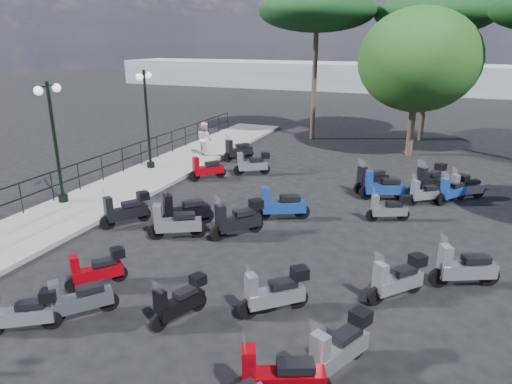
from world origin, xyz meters
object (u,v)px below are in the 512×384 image
at_px(lamp_post_1, 54,135).
at_px(scooter_23, 430,179).
at_px(scooter_16, 383,187).
at_px(lamp_post_2, 147,113).
at_px(scooter_2, 175,223).
at_px(scooter_8, 180,302).
at_px(scooter_20, 339,348).
at_px(scooter_15, 238,220).
at_px(scooter_22, 453,190).
at_px(pine_0, 435,14).
at_px(scooter_4, 207,169).
at_px(scooter_29, 465,188).
at_px(scooter_9, 185,212).
at_px(scooter_7, 79,300).
at_px(scooter_3, 126,210).
at_px(scooter_14, 275,293).
at_px(scooter_17, 371,180).
at_px(scooter_0, 22,313).
at_px(scooter_13, 279,378).
at_px(scooter_10, 281,205).
at_px(scooter_26, 397,280).
at_px(scooter_1, 97,270).
at_px(scooter_28, 426,193).
at_px(pine_2, 317,12).
at_px(broadleaf_tree, 418,60).
at_px(scooter_11, 252,164).
at_px(pedestrian_far, 205,139).
at_px(scooter_27, 464,268).
at_px(scooter_5, 238,151).

relative_size(lamp_post_1, scooter_23, 2.72).
distance_m(lamp_post_1, scooter_16, 12.07).
bearing_deg(lamp_post_2, scooter_2, -63.85).
height_order(scooter_8, scooter_20, scooter_20).
distance_m(scooter_15, scooter_23, 8.61).
bearing_deg(scooter_22, pine_0, -45.39).
distance_m(scooter_4, scooter_8, 10.43).
height_order(scooter_2, scooter_29, scooter_2).
height_order(lamp_post_2, scooter_9, lamp_post_2).
distance_m(scooter_4, scooter_7, 10.49).
bearing_deg(scooter_3, lamp_post_2, -29.87).
distance_m(scooter_3, pine_0, 20.45).
distance_m(scooter_14, scooter_17, 9.52).
bearing_deg(scooter_2, scooter_22, -79.04).
height_order(scooter_0, scooter_13, scooter_13).
distance_m(lamp_post_2, scooter_10, 8.65).
bearing_deg(scooter_26, scooter_1, 58.85).
distance_m(scooter_16, scooter_17, 1.05).
relative_size(scooter_15, scooter_17, 1.05).
height_order(scooter_7, scooter_10, scooter_10).
relative_size(scooter_8, scooter_13, 0.86).
height_order(lamp_post_1, scooter_14, lamp_post_1).
relative_size(scooter_28, pine_2, 0.15).
bearing_deg(scooter_10, scooter_22, -79.49).
distance_m(scooter_1, broadleaf_tree, 18.51).
bearing_deg(scooter_8, broadleaf_tree, -79.35).
distance_m(scooter_11, pine_2, 10.89).
relative_size(scooter_3, scooter_22, 1.09).
relative_size(pedestrian_far, scooter_27, 1.02).
relative_size(scooter_15, scooter_16, 0.86).
relative_size(scooter_7, scooter_14, 0.95).
bearing_deg(scooter_11, scooter_14, 172.71).
relative_size(lamp_post_1, scooter_17, 2.98).
bearing_deg(scooter_14, scooter_1, 54.62).
height_order(scooter_2, scooter_9, scooter_9).
xyz_separation_m(scooter_2, scooter_5, (-2.10, 9.34, -0.00)).
distance_m(scooter_14, scooter_22, 10.04).
bearing_deg(lamp_post_1, pine_2, 60.26).
xyz_separation_m(scooter_3, pine_2, (2.07, 15.42, 6.74)).
height_order(scooter_23, scooter_28, scooter_23).
xyz_separation_m(scooter_29, pine_2, (-8.30, 8.51, 6.81)).
distance_m(scooter_9, scooter_28, 8.84).
bearing_deg(scooter_28, scooter_13, 132.62).
height_order(scooter_4, scooter_26, scooter_4).
xyz_separation_m(scooter_17, scooter_29, (3.45, 0.37, -0.04)).
xyz_separation_m(scooter_16, scooter_20, (0.48, -9.96, 0.01)).
bearing_deg(scooter_8, scooter_22, -96.28).
height_order(scooter_9, scooter_15, scooter_9).
xyz_separation_m(scooter_0, scooter_5, (-1.64, 14.60, 0.03)).
distance_m(lamp_post_2, scooter_27, 14.64).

